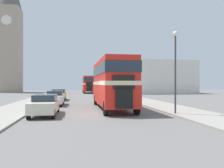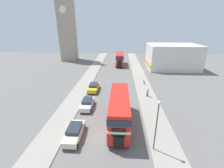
# 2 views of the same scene
# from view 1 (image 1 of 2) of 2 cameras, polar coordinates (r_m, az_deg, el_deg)

# --- Properties ---
(ground_plane) EXTENTS (120.00, 120.00, 0.00)m
(ground_plane) POSITION_cam_1_polar(r_m,az_deg,el_deg) (16.55, -3.71, -7.68)
(ground_plane) COLOR slate
(sidewalk_right) EXTENTS (3.50, 120.00, 0.12)m
(sidewalk_right) POSITION_cam_1_polar(r_m,az_deg,el_deg) (18.47, 17.77, -6.69)
(sidewalk_right) COLOR gray
(sidewalk_right) RESTS_ON ground_plane
(sidewalk_left) EXTENTS (3.50, 120.00, 0.12)m
(sidewalk_left) POSITION_cam_1_polar(r_m,az_deg,el_deg) (17.24, -26.83, -7.17)
(sidewalk_left) COLOR gray
(sidewalk_left) RESTS_ON ground_plane
(double_decker_bus) EXTENTS (2.54, 9.96, 4.22)m
(double_decker_bus) POSITION_cam_1_polar(r_m,az_deg,el_deg) (19.36, 0.01, 0.89)
(double_decker_bus) COLOR red
(double_decker_bus) RESTS_ON ground_plane
(bus_distant) EXTENTS (2.54, 9.41, 4.02)m
(bus_distant) POSITION_cam_1_polar(r_m,az_deg,el_deg) (52.82, -6.23, 0.25)
(bus_distant) COLOR red
(bus_distant) RESTS_ON ground_plane
(car_parked_near) EXTENTS (1.70, 4.41, 1.46)m
(car_parked_near) POSITION_cam_1_polar(r_m,az_deg,el_deg) (16.22, -17.09, -5.14)
(car_parked_near) COLOR beige
(car_parked_near) RESTS_ON ground_plane
(car_parked_mid) EXTENTS (1.67, 4.11, 1.50)m
(car_parked_mid) POSITION_cam_1_polar(r_m,az_deg,el_deg) (23.27, -14.62, -3.53)
(car_parked_mid) COLOR white
(car_parked_mid) RESTS_ON ground_plane
(car_parked_far) EXTENTS (1.82, 4.51, 1.48)m
(car_parked_far) POSITION_cam_1_polar(r_m,az_deg,el_deg) (30.33, -13.76, -2.70)
(car_parked_far) COLOR gold
(car_parked_far) RESTS_ON ground_plane
(pedestrian_walking) EXTENTS (0.34, 0.34, 1.68)m
(pedestrian_walking) POSITION_cam_1_polar(r_m,az_deg,el_deg) (29.05, 7.50, -2.22)
(pedestrian_walking) COLOR #282833
(pedestrian_walking) RESTS_ON sidewalk_right
(bicycle_on_pavement) EXTENTS (0.05, 1.76, 0.78)m
(bicycle_on_pavement) POSITION_cam_1_polar(r_m,az_deg,el_deg) (35.76, 4.81, -2.74)
(bicycle_on_pavement) COLOR black
(bicycle_on_pavement) RESTS_ON sidewalk_right
(street_lamp) EXTENTS (0.36, 0.36, 5.86)m
(street_lamp) POSITION_cam_1_polar(r_m,az_deg,el_deg) (16.22, 16.23, 6.17)
(street_lamp) COLOR #38383D
(street_lamp) RESTS_ON sidewalk_right
(church_tower) EXTENTS (5.67, 5.67, 33.81)m
(church_tower) POSITION_cam_1_polar(r_m,az_deg,el_deg) (64.42, -25.16, 13.58)
(church_tower) COLOR tan
(church_tower) RESTS_ON ground_plane
(shop_building_block) EXTENTS (14.91, 10.99, 7.44)m
(shop_building_block) POSITION_cam_1_polar(r_m,az_deg,el_deg) (53.21, 11.96, 1.67)
(shop_building_block) COLOR silver
(shop_building_block) RESTS_ON ground_plane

